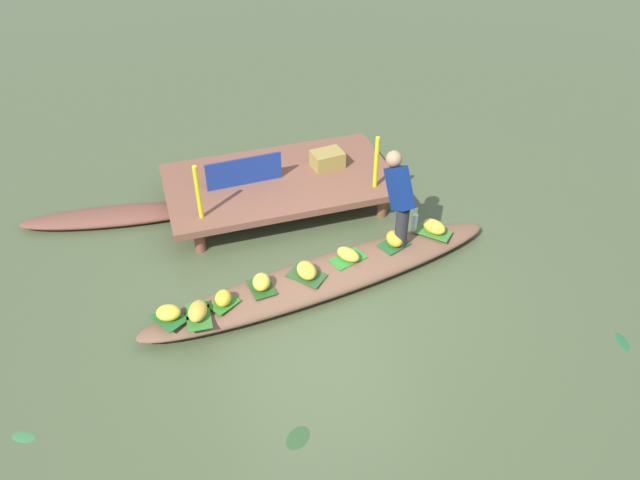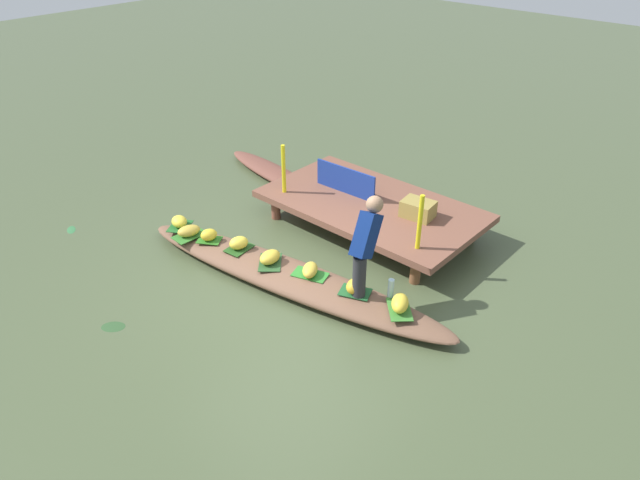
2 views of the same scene
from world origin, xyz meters
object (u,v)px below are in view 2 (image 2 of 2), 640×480
at_px(banana_bunch_1, 179,221).
at_px(banana_bunch_7, 209,235).
at_px(banana_bunch_0, 355,286).
at_px(water_bottle, 391,288).
at_px(banana_bunch_3, 189,231).
at_px(banana_bunch_2, 310,270).
at_px(banana_bunch_5, 270,257).
at_px(banana_bunch_6, 400,303).
at_px(market_banner, 345,180).
at_px(vendor_boat, 288,277).
at_px(banana_bunch_4, 239,243).
at_px(vendor_person, 365,242).
at_px(moored_boat, 276,174).
at_px(produce_crate, 418,209).

bearing_deg(banana_bunch_1, banana_bunch_7, 3.94).
xyz_separation_m(banana_bunch_0, water_bottle, (0.37, 0.21, 0.03)).
bearing_deg(banana_bunch_3, banana_bunch_1, 167.84).
distance_m(banana_bunch_1, banana_bunch_2, 2.23).
distance_m(banana_bunch_5, banana_bunch_6, 1.84).
distance_m(banana_bunch_6, market_banner, 2.68).
xyz_separation_m(banana_bunch_7, market_banner, (0.70, 2.07, 0.31)).
height_order(vendor_boat, banana_bunch_0, banana_bunch_0).
height_order(banana_bunch_3, banana_bunch_4, banana_bunch_4).
bearing_deg(banana_bunch_2, banana_bunch_7, -169.01).
height_order(banana_bunch_2, vendor_person, vendor_person).
height_order(vendor_boat, moored_boat, vendor_boat).
distance_m(banana_bunch_2, produce_crate, 1.90).
xyz_separation_m(banana_bunch_1, market_banner, (1.31, 2.11, 0.31)).
distance_m(banana_bunch_2, water_bottle, 1.06).
height_order(vendor_person, water_bottle, vendor_person).
height_order(vendor_boat, vendor_person, vendor_person).
bearing_deg(banana_bunch_6, vendor_person, 178.82).
relative_size(banana_bunch_0, banana_bunch_2, 0.84).
relative_size(banana_bunch_2, banana_bunch_3, 0.98).
bearing_deg(banana_bunch_7, banana_bunch_3, -160.23).
xyz_separation_m(banana_bunch_0, banana_bunch_4, (-1.78, -0.27, -0.01)).
xyz_separation_m(vendor_boat, banana_bunch_0, (0.95, 0.18, 0.22)).
xyz_separation_m(banana_bunch_1, banana_bunch_5, (1.63, 0.21, 0.00)).
bearing_deg(banana_bunch_0, produce_crate, 99.91).
height_order(banana_bunch_5, banana_bunch_7, banana_bunch_7).
xyz_separation_m(banana_bunch_0, banana_bunch_6, (0.59, 0.08, -0.00)).
bearing_deg(moored_boat, banana_bunch_1, -70.68).
relative_size(water_bottle, produce_crate, 0.56).
relative_size(moored_boat, banana_bunch_4, 10.03).
height_order(water_bottle, produce_crate, produce_crate).
bearing_deg(banana_bunch_3, banana_bunch_7, 19.77).
bearing_deg(banana_bunch_1, vendor_person, 10.38).
bearing_deg(banana_bunch_6, banana_bunch_2, -172.21).
xyz_separation_m(banana_bunch_0, market_banner, (-1.55, 1.67, 0.30)).
height_order(moored_boat, vendor_person, vendor_person).
relative_size(vendor_boat, banana_bunch_2, 14.81).
bearing_deg(banana_bunch_0, water_bottle, 29.26).
xyz_separation_m(banana_bunch_5, produce_crate, (0.92, 2.00, 0.23)).
distance_m(banana_bunch_3, water_bottle, 3.00).
bearing_deg(produce_crate, vendor_boat, -108.35).
bearing_deg(vendor_boat, market_banner, 98.92).
bearing_deg(water_bottle, banana_bunch_0, -150.74).
bearing_deg(banana_bunch_2, banana_bunch_1, -170.94).
bearing_deg(banana_bunch_2, water_bottle, 16.19).
distance_m(moored_boat, banana_bunch_7, 2.59).
xyz_separation_m(banana_bunch_6, produce_crate, (-0.90, 1.69, 0.22)).
bearing_deg(produce_crate, banana_bunch_7, -131.86).
bearing_deg(banana_bunch_4, water_bottle, 12.52).
relative_size(banana_bunch_2, banana_bunch_6, 0.99).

